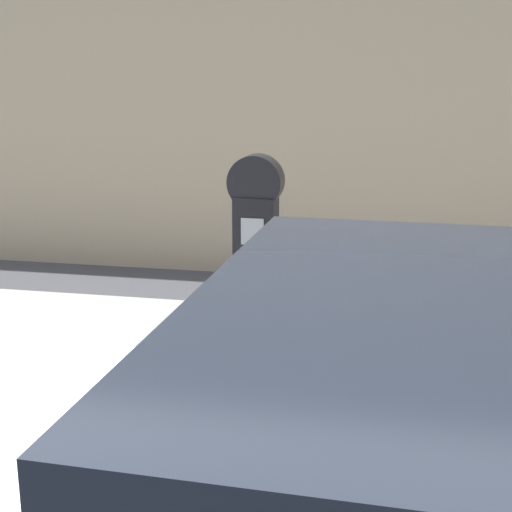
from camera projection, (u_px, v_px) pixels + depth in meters
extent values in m
cube|color=#ADAAA3|center=(275.00, 390.00, 4.24)|extent=(24.00, 2.80, 0.11)
cube|color=tan|center=(331.00, 31.00, 6.38)|extent=(24.00, 0.30, 4.52)
cylinder|color=gray|center=(256.00, 373.00, 3.17)|extent=(0.07, 0.07, 0.96)
cube|color=black|center=(256.00, 233.00, 3.01)|extent=(0.17, 0.14, 0.32)
cube|color=gray|center=(252.00, 232.00, 2.93)|extent=(0.10, 0.01, 0.11)
cylinder|color=black|center=(256.00, 182.00, 2.96)|extent=(0.23, 0.11, 0.23)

